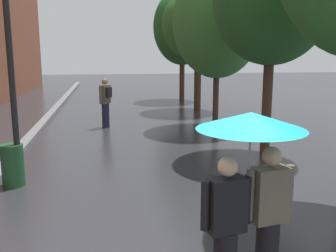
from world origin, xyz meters
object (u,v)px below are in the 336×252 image
street_tree_3 (198,25)px  street_tree_4 (182,27)px  couple_under_umbrella (249,175)px  street_lamp_post (10,61)px  street_tree_1 (272,0)px  pedestrian_walking_midground (106,102)px  street_tree_2 (218,21)px  litter_bin (13,165)px

street_tree_3 → street_tree_4: bearing=90.4°
couple_under_umbrella → street_lamp_post: bearing=129.0°
street_tree_1 → pedestrian_walking_midground: street_tree_1 is taller
couple_under_umbrella → pedestrian_walking_midground: couple_under_umbrella is taller
pedestrian_walking_midground → street_lamp_post: bearing=-106.7°
street_tree_2 → couple_under_umbrella: (-2.25, -9.23, -2.24)m
couple_under_umbrella → street_lamp_post: (-3.29, 4.06, 1.09)m
street_tree_2 → pedestrian_walking_midground: 4.72m
pedestrian_walking_midground → street_tree_3: bearing=39.6°
street_tree_3 → street_lamp_post: street_tree_3 is taller
litter_bin → street_tree_4: bearing=65.1°
street_tree_1 → street_tree_3: street_tree_1 is taller
street_tree_4 → pedestrian_walking_midground: bearing=-120.3°
street_tree_1 → couple_under_umbrella: bearing=-114.7°
street_tree_2 → street_tree_4: bearing=88.2°
street_tree_2 → street_tree_3: bearing=86.2°
couple_under_umbrella → pedestrian_walking_midground: bearing=99.1°
street_tree_3 → street_lamp_post: 10.87m
street_tree_4 → couple_under_umbrella: bearing=-98.4°
street_tree_1 → street_tree_2: 3.69m
street_lamp_post → street_tree_2: bearing=43.0°
street_tree_3 → pedestrian_walking_midground: 6.01m
street_tree_2 → street_tree_4: size_ratio=0.95×
street_tree_4 → street_lamp_post: bearing=-114.5°
street_tree_2 → street_tree_3: size_ratio=1.03×
street_tree_4 → street_lamp_post: street_tree_4 is taller
couple_under_umbrella → litter_bin: 5.40m
street_tree_2 → street_lamp_post: street_tree_2 is taller
street_tree_4 → litter_bin: street_tree_4 is taller
street_tree_4 → couple_under_umbrella: street_tree_4 is taller
street_tree_3 → street_lamp_post: (-5.80, -9.11, -1.28)m
street_tree_1 → street_tree_3: (-0.05, 7.60, -0.12)m
street_tree_3 → litter_bin: size_ratio=6.33×
street_tree_1 → street_lamp_post: 6.20m
street_tree_2 → pedestrian_walking_midground: size_ratio=3.21×
street_lamp_post → street_tree_4: bearing=65.5°
pedestrian_walking_midground → couple_under_umbrella: bearing=-80.9°
street_tree_2 → street_tree_1: bearing=-85.1°
street_tree_1 → street_tree_4: 11.17m
street_tree_3 → litter_bin: 11.35m
litter_bin → street_lamp_post: bearing=-7.4°
street_tree_1 → street_tree_2: (-0.31, 3.67, -0.25)m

